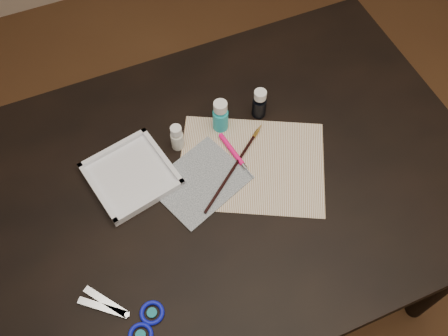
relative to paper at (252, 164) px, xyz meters
name	(u,v)px	position (x,y,z in m)	size (l,w,h in m)	color
ground	(224,277)	(-0.08, -0.01, -0.76)	(3.50, 3.50, 0.02)	#422614
table	(224,237)	(-0.08, -0.01, -0.38)	(1.30, 0.90, 0.75)	black
paper	(252,164)	(0.00, 0.00, 0.00)	(0.37, 0.28, 0.00)	silver
canvas	(200,182)	(-0.14, 0.00, 0.00)	(0.21, 0.17, 0.00)	#121D30
paint_bottle_white	(177,137)	(-0.15, 0.13, 0.04)	(0.03, 0.03, 0.08)	silver
paint_bottle_cyan	(220,116)	(-0.03, 0.14, 0.05)	(0.04, 0.04, 0.10)	#20B0BD
paint_bottle_navy	(259,103)	(0.08, 0.14, 0.05)	(0.04, 0.04, 0.09)	black
paintbrush	(235,166)	(-0.04, 0.01, 0.01)	(0.30, 0.01, 0.01)	black
craft_knife	(237,157)	(-0.03, 0.03, 0.01)	(0.16, 0.01, 0.01)	#FF0E6F
scissors	(118,315)	(-0.43, -0.23, 0.00)	(0.21, 0.11, 0.01)	silver
palette_tray	(131,175)	(-0.29, 0.08, 0.01)	(0.20, 0.20, 0.02)	white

